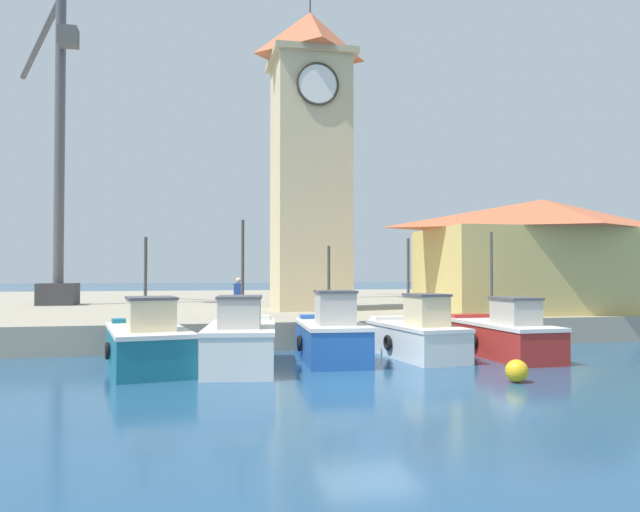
% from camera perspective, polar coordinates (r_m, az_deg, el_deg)
% --- Properties ---
extents(ground_plane, '(300.00, 300.00, 0.00)m').
position_cam_1_polar(ground_plane, '(16.32, 4.36, -11.57)').
color(ground_plane, navy).
extents(quay_wharf, '(120.00, 40.00, 1.04)m').
position_cam_1_polar(quay_wharf, '(42.67, -5.94, -4.61)').
color(quay_wharf, '#9E937F').
rests_on(quay_wharf, ground).
extents(fishing_boat_far_left, '(2.94, 5.31, 3.94)m').
position_cam_1_polar(fishing_boat_far_left, '(19.25, -15.50, -7.70)').
color(fishing_boat_far_left, '#196B7F').
rests_on(fishing_boat_far_left, ground).
extents(fishing_boat_left_outer, '(2.67, 5.20, 4.48)m').
position_cam_1_polar(fishing_boat_left_outer, '(18.90, -7.22, -7.78)').
color(fishing_boat_left_outer, silver).
rests_on(fishing_boat_left_outer, ground).
extents(fishing_boat_left_inner, '(2.19, 4.36, 3.72)m').
position_cam_1_polar(fishing_boat_left_inner, '(20.12, 1.06, -7.38)').
color(fishing_boat_left_inner, '#2356A8').
rests_on(fishing_boat_left_inner, ground).
extents(fishing_boat_mid_left, '(2.23, 4.68, 4.02)m').
position_cam_1_polar(fishing_boat_mid_left, '(21.23, 8.83, -7.21)').
color(fishing_boat_mid_left, silver).
rests_on(fishing_boat_mid_left, ground).
extents(fishing_boat_center, '(1.96, 5.24, 4.26)m').
position_cam_1_polar(fishing_boat_center, '(22.12, 16.33, -6.97)').
color(fishing_boat_center, '#AD2823').
rests_on(fishing_boat_center, ground).
extents(clock_tower, '(3.97, 3.97, 16.23)m').
position_cam_1_polar(clock_tower, '(30.93, -0.91, 9.37)').
color(clock_tower, beige).
rests_on(clock_tower, quay_wharf).
extents(warehouse_right, '(11.09, 6.02, 5.15)m').
position_cam_1_polar(warehouse_right, '(30.27, 19.78, 0.14)').
color(warehouse_right, tan).
rests_on(warehouse_right, quay_wharf).
extents(port_crane_near, '(2.00, 7.51, 17.73)m').
position_cam_1_polar(port_crane_near, '(43.27, -1.55, 4.59)').
color(port_crane_near, '#976E11').
rests_on(port_crane_near, quay_wharf).
extents(port_crane_far, '(4.99, 9.07, 17.41)m').
position_cam_1_polar(port_crane_far, '(38.03, -22.85, 6.15)').
color(port_crane_far, '#353539').
rests_on(port_crane_far, quay_wharf).
extents(mooring_buoy, '(0.59, 0.59, 0.59)m').
position_cam_1_polar(mooring_buoy, '(17.19, 17.55, -9.99)').
color(mooring_buoy, gold).
rests_on(mooring_buoy, ground).
extents(dock_worker_near_tower, '(0.34, 0.22, 1.62)m').
position_cam_1_polar(dock_worker_near_tower, '(23.21, -7.47, -3.88)').
color(dock_worker_near_tower, '#33333D').
rests_on(dock_worker_near_tower, quay_wharf).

